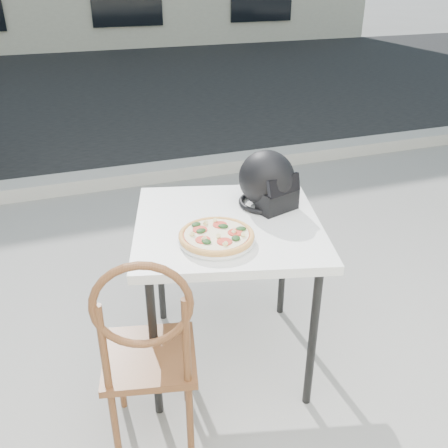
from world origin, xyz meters
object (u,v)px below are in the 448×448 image
object	(u,v)px
pizza	(217,235)
cafe_table_main	(228,235)
plate	(217,240)
cafe_chair_main	(147,345)
helmet	(268,182)

from	to	relation	value
pizza	cafe_table_main	bearing A→B (deg)	56.07
plate	cafe_chair_main	distance (m)	0.49
cafe_table_main	plate	distance (m)	0.21
helmet	cafe_chair_main	world-z (taller)	helmet
cafe_table_main	plate	world-z (taller)	plate
helmet	cafe_chair_main	size ratio (longest dim) A/B	0.35
helmet	pizza	bearing A→B (deg)	-159.96
cafe_chair_main	pizza	bearing A→B (deg)	-133.79
plate	helmet	world-z (taller)	helmet
cafe_table_main	cafe_chair_main	bearing A→B (deg)	-139.67
plate	pizza	world-z (taller)	pizza
plate	cafe_chair_main	world-z (taller)	cafe_chair_main
pizza	helmet	world-z (taller)	helmet
plate	helmet	size ratio (longest dim) A/B	1.18
cafe_table_main	cafe_chair_main	world-z (taller)	cafe_chair_main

